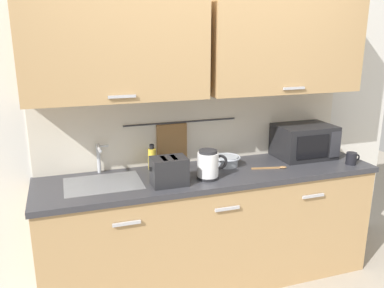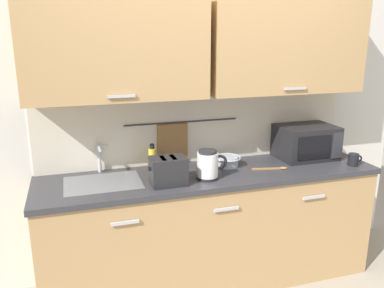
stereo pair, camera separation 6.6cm
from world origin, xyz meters
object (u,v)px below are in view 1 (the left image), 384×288
object	(u,v)px
microwave	(304,141)
wooden_spoon	(274,168)
mixing_bowl	(227,160)
electric_kettle	(208,165)
toaster	(169,171)
mug_by_kettle	(352,158)
mug_near_sink	(170,163)
dish_soap_bottle	(152,158)

from	to	relation	value
microwave	wooden_spoon	world-z (taller)	microwave
mixing_bowl	electric_kettle	bearing A→B (deg)	-137.70
electric_kettle	toaster	bearing A→B (deg)	-174.92
toaster	mug_by_kettle	xyz separation A→B (m)	(1.47, -0.04, -0.05)
mug_near_sink	mixing_bowl	size ratio (longest dim) A/B	0.56
electric_kettle	mug_by_kettle	world-z (taller)	electric_kettle
microwave	toaster	size ratio (longest dim) A/B	1.80
dish_soap_bottle	toaster	world-z (taller)	dish_soap_bottle
microwave	wooden_spoon	size ratio (longest dim) A/B	1.67
mixing_bowl	mug_by_kettle	distance (m)	0.98
wooden_spoon	toaster	bearing A→B (deg)	-175.55
electric_kettle	microwave	bearing A→B (deg)	13.59
dish_soap_bottle	mug_by_kettle	size ratio (longest dim) A/B	1.63
electric_kettle	mug_near_sink	bearing A→B (deg)	127.31
dish_soap_bottle	wooden_spoon	world-z (taller)	dish_soap_bottle
electric_kettle	wooden_spoon	xyz separation A→B (m)	(0.55, 0.04, -0.10)
electric_kettle	toaster	distance (m)	0.30
microwave	dish_soap_bottle	bearing A→B (deg)	175.80
electric_kettle	toaster	world-z (taller)	electric_kettle
microwave	mixing_bowl	distance (m)	0.70
electric_kettle	mug_near_sink	size ratio (longest dim) A/B	1.89
toaster	mug_by_kettle	bearing A→B (deg)	-1.49
mug_by_kettle	dish_soap_bottle	bearing A→B (deg)	165.80
dish_soap_bottle	mug_by_kettle	distance (m)	1.56
electric_kettle	dish_soap_bottle	bearing A→B (deg)	136.35
mixing_bowl	wooden_spoon	world-z (taller)	mixing_bowl
microwave	mug_by_kettle	world-z (taller)	microwave
mug_near_sink	mug_by_kettle	bearing A→B (deg)	-13.60
dish_soap_bottle	mixing_bowl	size ratio (longest dim) A/B	0.92
toaster	wooden_spoon	bearing A→B (deg)	4.45
wooden_spoon	mixing_bowl	bearing A→B (deg)	151.11
mixing_bowl	wooden_spoon	distance (m)	0.36
electric_kettle	mixing_bowl	bearing A→B (deg)	42.30
microwave	mixing_bowl	world-z (taller)	microwave
mug_near_sink	toaster	xyz separation A→B (m)	(-0.09, -0.30, 0.05)
toaster	electric_kettle	bearing A→B (deg)	5.08
mug_near_sink	mug_by_kettle	xyz separation A→B (m)	(1.38, -0.33, 0.00)
toaster	mixing_bowl	bearing A→B (deg)	24.31
toaster	wooden_spoon	distance (m)	0.85
wooden_spoon	dish_soap_bottle	bearing A→B (deg)	162.45
electric_kettle	dish_soap_bottle	xyz separation A→B (m)	(-0.33, 0.32, -0.01)
mug_near_sink	toaster	bearing A→B (deg)	-106.74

